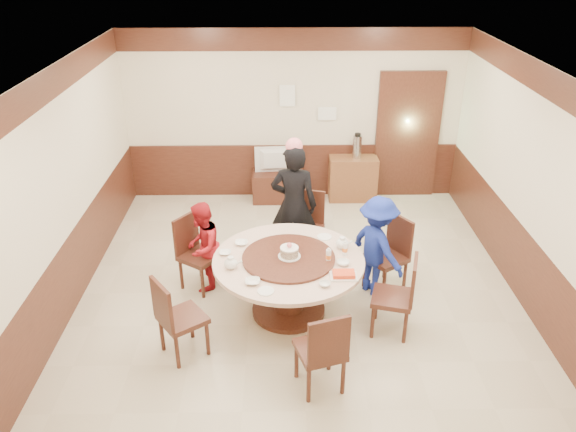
{
  "coord_description": "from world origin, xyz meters",
  "views": [
    {
      "loc": [
        -0.23,
        -5.94,
        4.13
      ],
      "look_at": [
        -0.14,
        -0.02,
        1.1
      ],
      "focal_mm": 35.0,
      "sensor_mm": 36.0,
      "label": 1
    }
  ],
  "objects_px": {
    "shrimp_platter": "(344,275)",
    "television": "(278,160)",
    "person_standing": "(294,205)",
    "birthday_cake": "(289,252)",
    "person_red": "(203,247)",
    "side_cabinet": "(353,178)",
    "thermos": "(357,147)",
    "tv_stand": "(278,186)",
    "banquet_table": "(289,275)",
    "person_blue": "(377,246)"
  },
  "relations": [
    {
      "from": "side_cabinet",
      "to": "person_standing",
      "type": "bearing_deg",
      "value": -117.74
    },
    {
      "from": "tv_stand",
      "to": "side_cabinet",
      "type": "distance_m",
      "value": 1.27
    },
    {
      "from": "banquet_table",
      "to": "person_red",
      "type": "relative_size",
      "value": 1.49
    },
    {
      "from": "person_standing",
      "to": "shrimp_platter",
      "type": "bearing_deg",
      "value": 117.65
    },
    {
      "from": "person_standing",
      "to": "person_blue",
      "type": "bearing_deg",
      "value": 152.84
    },
    {
      "from": "person_standing",
      "to": "person_red",
      "type": "xyz_separation_m",
      "value": [
        -1.16,
        -0.63,
        -0.26
      ]
    },
    {
      "from": "person_blue",
      "to": "television",
      "type": "height_order",
      "value": "person_blue"
    },
    {
      "from": "person_standing",
      "to": "side_cabinet",
      "type": "relative_size",
      "value": 2.13
    },
    {
      "from": "shrimp_platter",
      "to": "side_cabinet",
      "type": "height_order",
      "value": "shrimp_platter"
    },
    {
      "from": "person_blue",
      "to": "banquet_table",
      "type": "bearing_deg",
      "value": 78.47
    },
    {
      "from": "banquet_table",
      "to": "side_cabinet",
      "type": "distance_m",
      "value": 3.4
    },
    {
      "from": "television",
      "to": "side_cabinet",
      "type": "distance_m",
      "value": 1.31
    },
    {
      "from": "shrimp_platter",
      "to": "television",
      "type": "xyz_separation_m",
      "value": [
        -0.72,
        3.56,
        -0.06
      ]
    },
    {
      "from": "person_blue",
      "to": "tv_stand",
      "type": "distance_m",
      "value": 3.02
    },
    {
      "from": "tv_stand",
      "to": "side_cabinet",
      "type": "relative_size",
      "value": 1.06
    },
    {
      "from": "banquet_table",
      "to": "shrimp_platter",
      "type": "relative_size",
      "value": 5.85
    },
    {
      "from": "banquet_table",
      "to": "birthday_cake",
      "type": "relative_size",
      "value": 6.72
    },
    {
      "from": "person_red",
      "to": "television",
      "type": "height_order",
      "value": "person_red"
    },
    {
      "from": "banquet_table",
      "to": "side_cabinet",
      "type": "relative_size",
      "value": 2.19
    },
    {
      "from": "birthday_cake",
      "to": "tv_stand",
      "type": "relative_size",
      "value": 0.31
    },
    {
      "from": "person_red",
      "to": "television",
      "type": "distance_m",
      "value": 2.77
    },
    {
      "from": "shrimp_platter",
      "to": "television",
      "type": "distance_m",
      "value": 3.63
    },
    {
      "from": "person_blue",
      "to": "side_cabinet",
      "type": "height_order",
      "value": "person_blue"
    },
    {
      "from": "birthday_cake",
      "to": "person_red",
      "type": "bearing_deg",
      "value": 152.25
    },
    {
      "from": "banquet_table",
      "to": "birthday_cake",
      "type": "bearing_deg",
      "value": 0.3
    },
    {
      "from": "person_standing",
      "to": "birthday_cake",
      "type": "distance_m",
      "value": 1.2
    },
    {
      "from": "person_standing",
      "to": "shrimp_platter",
      "type": "xyz_separation_m",
      "value": [
        0.5,
        -1.59,
        -0.07
      ]
    },
    {
      "from": "banquet_table",
      "to": "tv_stand",
      "type": "xyz_separation_m",
      "value": [
        -0.12,
        3.17,
        -0.28
      ]
    },
    {
      "from": "side_cabinet",
      "to": "person_blue",
      "type": "bearing_deg",
      "value": -90.87
    },
    {
      "from": "person_red",
      "to": "thermos",
      "type": "xyz_separation_m",
      "value": [
        2.25,
        2.63,
        0.35
      ]
    },
    {
      "from": "birthday_cake",
      "to": "television",
      "type": "distance_m",
      "value": 3.17
    },
    {
      "from": "person_standing",
      "to": "birthday_cake",
      "type": "bearing_deg",
      "value": 96.15
    },
    {
      "from": "person_standing",
      "to": "person_red",
      "type": "height_order",
      "value": "person_standing"
    },
    {
      "from": "person_red",
      "to": "tv_stand",
      "type": "height_order",
      "value": "person_red"
    },
    {
      "from": "tv_stand",
      "to": "birthday_cake",
      "type": "bearing_deg",
      "value": -87.61
    },
    {
      "from": "person_red",
      "to": "thermos",
      "type": "distance_m",
      "value": 3.48
    },
    {
      "from": "shrimp_platter",
      "to": "thermos",
      "type": "distance_m",
      "value": 3.64
    },
    {
      "from": "person_red",
      "to": "television",
      "type": "xyz_separation_m",
      "value": [
        0.95,
        2.6,
        0.13
      ]
    },
    {
      "from": "person_red",
      "to": "person_blue",
      "type": "bearing_deg",
      "value": 97.01
    },
    {
      "from": "tv_stand",
      "to": "shrimp_platter",
      "type": "bearing_deg",
      "value": -78.59
    },
    {
      "from": "television",
      "to": "thermos",
      "type": "height_order",
      "value": "thermos"
    },
    {
      "from": "birthday_cake",
      "to": "television",
      "type": "height_order",
      "value": "birthday_cake"
    },
    {
      "from": "shrimp_platter",
      "to": "birthday_cake",
      "type": "bearing_deg",
      "value": 146.36
    },
    {
      "from": "person_red",
      "to": "side_cabinet",
      "type": "xyz_separation_m",
      "value": [
        2.21,
        2.63,
        -0.21
      ]
    },
    {
      "from": "thermos",
      "to": "person_standing",
      "type": "bearing_deg",
      "value": -118.68
    },
    {
      "from": "person_blue",
      "to": "television",
      "type": "bearing_deg",
      "value": -8.92
    },
    {
      "from": "person_red",
      "to": "television",
      "type": "relative_size",
      "value": 1.55
    },
    {
      "from": "tv_stand",
      "to": "television",
      "type": "height_order",
      "value": "television"
    },
    {
      "from": "person_red",
      "to": "birthday_cake",
      "type": "height_order",
      "value": "person_red"
    },
    {
      "from": "banquet_table",
      "to": "person_blue",
      "type": "height_order",
      "value": "person_blue"
    }
  ]
}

